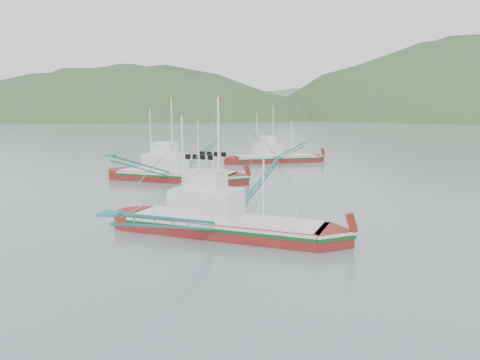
# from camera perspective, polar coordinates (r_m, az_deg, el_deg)

# --- Properties ---
(ground) EXTENTS (1200.00, 1200.00, 0.00)m
(ground) POSITION_cam_1_polar(r_m,az_deg,el_deg) (37.15, -1.91, -6.27)
(ground) COLOR slate
(ground) RESTS_ON ground
(main_boat) EXTENTS (15.84, 27.63, 11.27)m
(main_boat) POSITION_cam_1_polar(r_m,az_deg,el_deg) (35.82, -2.14, -3.68)
(main_boat) COLOR maroon
(main_boat) RESTS_ON ground
(bg_boat_left) EXTENTS (16.56, 29.06, 11.82)m
(bg_boat_left) POSITION_cam_1_polar(r_m,az_deg,el_deg) (62.68, -7.94, 1.55)
(bg_boat_left) COLOR maroon
(bg_boat_left) RESTS_ON ground
(bg_boat_far) EXTENTS (15.79, 25.31, 10.87)m
(bg_boat_far) POSITION_cam_1_polar(r_m,az_deg,el_deg) (83.85, 4.27, 3.67)
(bg_boat_far) COLOR maroon
(bg_boat_far) RESTS_ON ground
(headland_left) EXTENTS (448.00, 308.00, 210.00)m
(headland_left) POSITION_cam_1_polar(r_m,az_deg,el_deg) (437.67, -13.80, 7.24)
(headland_left) COLOR #315029
(headland_left) RESTS_ON ground
(ridge_distant) EXTENTS (960.00, 400.00, 240.00)m
(ridge_distant) POSITION_cam_1_polar(r_m,az_deg,el_deg) (595.31, 14.02, 7.57)
(ridge_distant) COLOR slate
(ridge_distant) RESTS_ON ground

